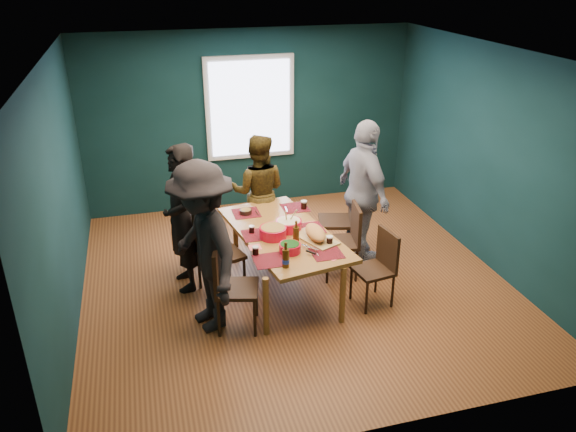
% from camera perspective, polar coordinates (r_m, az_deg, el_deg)
% --- Properties ---
extents(room, '(5.01, 5.01, 2.71)m').
position_cam_1_polar(room, '(6.59, 0.05, 4.96)').
color(room, '#99592C').
rests_on(room, ground).
extents(dining_table, '(1.27, 2.04, 0.72)m').
position_cam_1_polar(dining_table, '(6.51, -0.45, -2.15)').
color(dining_table, '#A26C30').
rests_on(dining_table, floor).
extents(chair_left_far, '(0.41, 0.41, 0.88)m').
position_cam_1_polar(chair_left_far, '(7.02, -9.59, -1.70)').
color(chair_left_far, black).
rests_on(chair_left_far, floor).
extents(chair_left_mid, '(0.57, 0.57, 1.01)m').
position_cam_1_polar(chair_left_mid, '(6.45, -7.67, -3.35)').
color(chair_left_mid, black).
rests_on(chair_left_mid, floor).
extents(chair_left_near, '(0.53, 0.53, 0.96)m').
position_cam_1_polar(chair_left_near, '(5.88, -6.11, -6.59)').
color(chair_left_near, black).
rests_on(chair_left_near, floor).
extents(chair_right_far, '(0.54, 0.54, 0.98)m').
position_cam_1_polar(chair_right_far, '(7.32, 5.64, 0.15)').
color(chair_right_far, black).
rests_on(chair_right_far, floor).
extents(chair_right_mid, '(0.48, 0.48, 0.93)m').
position_cam_1_polar(chair_right_mid, '(6.84, 6.06, -2.00)').
color(chair_right_mid, black).
rests_on(chair_right_mid, floor).
extents(chair_right_near, '(0.45, 0.45, 0.88)m').
position_cam_1_polar(chair_right_near, '(6.37, 9.30, -4.66)').
color(chair_right_near, black).
rests_on(chair_right_near, floor).
extents(person_far_left, '(0.48, 0.68, 1.77)m').
position_cam_1_polar(person_far_left, '(6.55, -10.72, -0.25)').
color(person_far_left, black).
rests_on(person_far_left, floor).
extents(person_back, '(0.91, 0.81, 1.56)m').
position_cam_1_polar(person_back, '(7.46, -3.02, 2.50)').
color(person_back, black).
rests_on(person_back, floor).
extents(person_right, '(0.59, 1.14, 1.86)m').
position_cam_1_polar(person_right, '(7.08, 7.69, 2.33)').
color(person_right, white).
rests_on(person_right, floor).
extents(person_near_left, '(0.98, 1.33, 1.85)m').
position_cam_1_polar(person_near_left, '(5.77, -8.59, -3.23)').
color(person_near_left, black).
rests_on(person_near_left, floor).
extents(bowl_salad, '(0.31, 0.31, 0.13)m').
position_cam_1_polar(bowl_salad, '(6.33, -1.54, -1.62)').
color(bowl_salad, red).
rests_on(bowl_salad, dining_table).
extents(bowl_dumpling, '(0.30, 0.30, 0.28)m').
position_cam_1_polar(bowl_dumpling, '(6.50, 0.08, -0.88)').
color(bowl_dumpling, red).
rests_on(bowl_dumpling, dining_table).
extents(bowl_herbs, '(0.23, 0.23, 0.10)m').
position_cam_1_polar(bowl_herbs, '(6.02, 0.19, -3.22)').
color(bowl_herbs, red).
rests_on(bowl_herbs, dining_table).
extents(cutting_board, '(0.47, 0.70, 0.15)m').
position_cam_1_polar(cutting_board, '(6.29, 2.80, -1.83)').
color(cutting_board, tan).
rests_on(cutting_board, dining_table).
extents(small_bowl, '(0.15, 0.15, 0.06)m').
position_cam_1_polar(small_bowl, '(6.93, -4.30, 0.46)').
color(small_bowl, black).
rests_on(small_bowl, dining_table).
extents(beer_bottle_a, '(0.08, 0.08, 0.28)m').
position_cam_1_polar(beer_bottle_a, '(5.72, -0.23, -4.31)').
color(beer_bottle_a, '#40270B').
rests_on(beer_bottle_a, dining_table).
extents(beer_bottle_b, '(0.07, 0.07, 0.27)m').
position_cam_1_polar(beer_bottle_b, '(6.18, 0.83, -1.90)').
color(beer_bottle_b, '#40270B').
rests_on(beer_bottle_b, dining_table).
extents(cola_glass_a, '(0.07, 0.07, 0.10)m').
position_cam_1_polar(cola_glass_a, '(5.98, -3.31, -3.50)').
color(cola_glass_a, black).
rests_on(cola_glass_a, dining_table).
extents(cola_glass_b, '(0.07, 0.07, 0.10)m').
position_cam_1_polar(cola_glass_b, '(6.19, 4.26, -2.44)').
color(cola_glass_b, black).
rests_on(cola_glass_b, dining_table).
extents(cola_glass_c, '(0.08, 0.08, 0.11)m').
position_cam_1_polar(cola_glass_c, '(7.05, 1.62, 1.18)').
color(cola_glass_c, black).
rests_on(cola_glass_c, dining_table).
extents(cola_glass_d, '(0.06, 0.06, 0.09)m').
position_cam_1_polar(cola_glass_d, '(6.45, -3.72, -1.33)').
color(cola_glass_d, black).
rests_on(cola_glass_d, dining_table).
extents(napkin_a, '(0.17, 0.17, 0.00)m').
position_cam_1_polar(napkin_a, '(6.65, 2.25, -0.89)').
color(napkin_a, '#FF6B72').
rests_on(napkin_a, dining_table).
extents(napkin_b, '(0.13, 0.13, 0.00)m').
position_cam_1_polar(napkin_b, '(6.15, -3.37, -3.20)').
color(napkin_b, '#FF6B72').
rests_on(napkin_b, dining_table).
extents(napkin_c, '(0.19, 0.19, 0.00)m').
position_cam_1_polar(napkin_c, '(5.97, 4.59, -4.16)').
color(napkin_c, '#FF6B72').
rests_on(napkin_c, dining_table).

